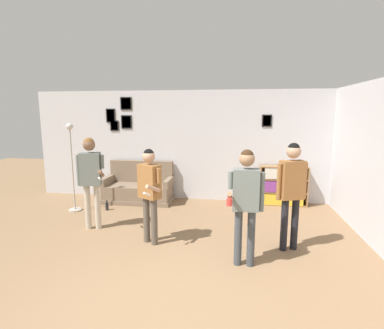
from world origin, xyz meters
TOP-DOWN VIEW (x-y plane):
  - ground_plane at (0.00, 0.00)m, footprint 20.00×20.00m
  - wall_back at (-0.01, 4.51)m, footprint 8.54×0.08m
  - wall_right at (3.10, 2.24)m, footprint 0.06×6.88m
  - couch at (-1.50, 4.10)m, footprint 1.67×0.80m
  - bookshelf at (1.98, 4.29)m, footprint 1.09×0.30m
  - floor_lamp at (-2.68, 3.17)m, footprint 0.28×0.28m
  - person_player_foreground_left at (-1.77, 2.23)m, footprint 0.55×0.43m
  - person_player_foreground_center at (-0.53, 1.78)m, footprint 0.44×0.58m
  - person_watcher_holding_cup at (1.01, 1.25)m, footprint 0.51×0.41m
  - person_spectator_near_bookshelf at (1.72, 1.86)m, footprint 0.47×0.31m
  - bottle_on_floor at (-1.98, 3.29)m, footprint 0.07×0.07m
  - drinking_cup at (2.09, 4.29)m, footprint 0.07×0.07m

SIDE VIEW (x-z plane):
  - ground_plane at x=0.00m, z-range 0.00..0.00m
  - bottle_on_floor at x=-1.98m, z-range -0.03..0.21m
  - couch at x=-1.50m, z-range -0.17..0.79m
  - bookshelf at x=1.98m, z-range 0.00..0.93m
  - person_player_foreground_center at x=-0.53m, z-range 0.17..1.77m
  - drinking_cup at x=2.09m, z-range 0.93..1.03m
  - person_watcher_holding_cup at x=1.01m, z-range 0.19..1.87m
  - floor_lamp at x=-2.68m, z-range 0.08..2.03m
  - person_spectator_near_bookshelf at x=1.72m, z-range 0.20..1.91m
  - person_player_foreground_left at x=-1.77m, z-range 0.20..1.93m
  - wall_right at x=3.10m, z-range 0.00..2.70m
  - wall_back at x=-0.01m, z-range 0.00..2.70m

